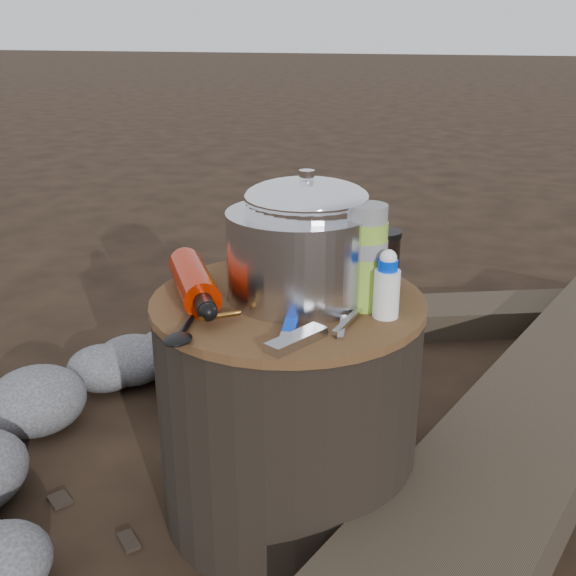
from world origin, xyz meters
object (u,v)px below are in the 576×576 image
(log_main, at_px, (549,407))
(fuel_bottle, at_px, (194,281))
(travel_mug, at_px, (381,258))
(stump, at_px, (288,407))
(camping_pot, at_px, (306,237))
(thermos, at_px, (366,257))

(log_main, bearing_deg, fuel_bottle, -126.02)
(travel_mug, bearing_deg, stump, -137.82)
(travel_mug, bearing_deg, camping_pot, -140.73)
(log_main, relative_size, travel_mug, 16.44)
(stump, bearing_deg, thermos, 3.41)
(travel_mug, bearing_deg, thermos, -91.29)
(log_main, relative_size, camping_pot, 7.91)
(stump, distance_m, camping_pot, 0.34)
(fuel_bottle, distance_m, thermos, 0.31)
(fuel_bottle, relative_size, travel_mug, 2.58)
(stump, bearing_deg, fuel_bottle, -160.26)
(fuel_bottle, bearing_deg, thermos, -23.69)
(stump, height_order, log_main, stump)
(fuel_bottle, bearing_deg, camping_pot, -10.22)
(log_main, distance_m, camping_pot, 0.81)
(stump, distance_m, log_main, 0.70)
(fuel_bottle, xyz_separation_m, travel_mug, (0.30, 0.19, 0.02))
(thermos, bearing_deg, stump, -176.59)
(camping_pot, height_order, fuel_bottle, camping_pot)
(stump, relative_size, travel_mug, 4.76)
(stump, xyz_separation_m, fuel_bottle, (-0.16, -0.06, 0.26))
(camping_pot, distance_m, thermos, 0.12)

